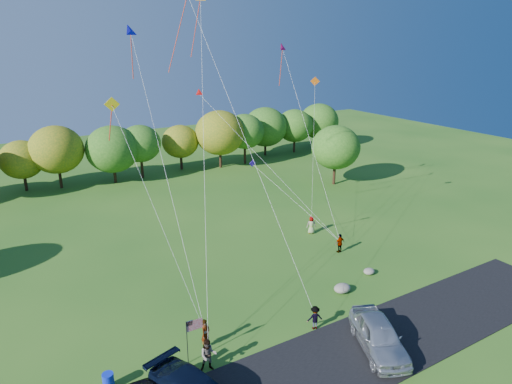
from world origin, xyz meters
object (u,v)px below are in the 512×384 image
flyer_a (205,334)px  flyer_d (340,243)px  trash_barrel (108,381)px  flyer_c (315,318)px  minivan_silver (379,336)px  flyer_e (311,225)px  flyer_b (208,355)px

flyer_a → flyer_d: 16.30m
flyer_a → trash_barrel: bearing=150.1°
flyer_c → flyer_d: size_ratio=0.93×
minivan_silver → flyer_e: 17.14m
flyer_c → trash_barrel: size_ratio=1.76×
flyer_b → flyer_c: 7.38m
flyer_a → flyer_e: flyer_a is taller
minivan_silver → trash_barrel: 15.23m
trash_barrel → flyer_e: bearing=26.3°
flyer_c → minivan_silver: bearing=134.9°
minivan_silver → flyer_c: size_ratio=3.47×
minivan_silver → flyer_a: 10.16m
flyer_c → flyer_d: 11.43m
trash_barrel → flyer_b: bearing=-15.6°
minivan_silver → flyer_b: 9.94m
flyer_c → flyer_e: size_ratio=0.93×
flyer_c → flyer_e: 14.99m
flyer_a → flyer_c: 6.94m
flyer_d → flyer_e: 4.48m
trash_barrel → minivan_silver: bearing=-19.3°
flyer_c → flyer_e: flyer_e is taller
minivan_silver → flyer_b: size_ratio=2.84×
flyer_d → trash_barrel: (-21.07, -6.12, -0.40)m
minivan_silver → flyer_d: 13.00m
minivan_silver → flyer_e: (7.08, 15.61, -0.15)m
flyer_d → flyer_e: flyer_e is taller
flyer_b → flyer_e: size_ratio=1.14×
minivan_silver → flyer_e: size_ratio=3.23×
flyer_e → minivan_silver: bearing=93.7°
flyer_e → trash_barrel: (-21.45, -10.59, -0.40)m
minivan_silver → trash_barrel: minivan_silver is taller
flyer_a → flyer_c: flyer_a is taller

